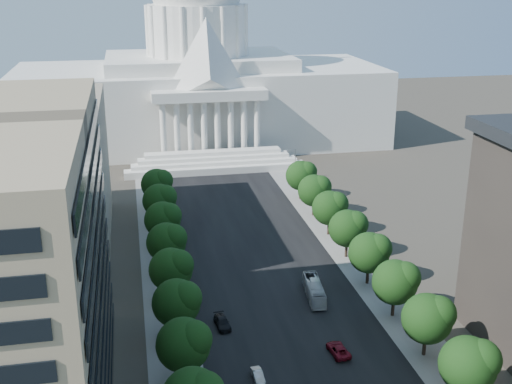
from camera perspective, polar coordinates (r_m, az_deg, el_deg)
road_asphalt at (r=132.90m, az=-0.24°, el=-5.33°), size 30.00×260.00×0.01m
sidewalk_left at (r=130.94m, az=-8.47°, el=-5.94°), size 8.00×260.00×0.02m
sidewalk_right at (r=137.48m, az=7.59°, el=-4.65°), size 8.00×260.00×0.02m
capitol at (r=217.86m, az=-5.09°, el=9.71°), size 120.00×56.00×73.00m
office_block_left_far at (r=137.17m, az=-21.19°, el=0.83°), size 38.00×52.00×30.00m
tree_l_d at (r=90.75m, az=-6.26°, el=-13.22°), size 7.79×7.60×9.97m
tree_l_e at (r=101.11m, az=-6.90°, el=-9.65°), size 7.79×7.60×9.97m
tree_l_f at (r=111.79m, az=-7.41°, el=-6.75°), size 7.79×7.60×9.97m
tree_l_g at (r=122.72m, az=-7.82°, el=-4.36°), size 7.79×7.60×9.97m
tree_l_h at (r=133.83m, az=-8.17°, el=-2.36°), size 7.79×7.60×9.97m
tree_l_i at (r=145.08m, az=-8.46°, el=-0.67°), size 7.79×7.60×9.97m
tree_l_j at (r=156.45m, az=-8.71°, el=0.77°), size 7.79×7.60×9.97m
tree_r_c at (r=90.69m, az=18.58°, el=-14.23°), size 7.79×7.60×9.97m
tree_r_d at (r=99.61m, az=15.20°, el=-10.70°), size 7.79×7.60×9.97m
tree_r_e at (r=109.13m, az=12.46°, el=-7.73°), size 7.79×7.60×9.97m
tree_r_f at (r=119.10m, az=10.19°, el=-5.23°), size 7.79×7.60×9.97m
tree_r_g at (r=129.41m, az=8.30°, el=-3.12°), size 7.79×7.60×9.97m
tree_r_h at (r=139.99m, az=6.69°, el=-1.33°), size 7.79×7.60×9.97m
tree_r_i at (r=150.78m, az=5.32°, el=0.22°), size 7.79×7.60×9.97m
tree_r_j at (r=161.75m, az=4.13°, el=1.55°), size 7.79×7.60×9.97m
streetlight_b at (r=91.18m, az=19.67°, el=-14.65°), size 2.61×0.44×9.00m
streetlight_c at (r=110.17m, az=13.15°, el=-7.88°), size 2.61×0.44×9.00m
streetlight_d at (r=131.19m, az=8.76°, el=-3.13°), size 2.61×0.44×9.00m
streetlight_e at (r=153.41m, az=5.64°, el=0.29°), size 2.61×0.44×9.00m
streetlight_f at (r=176.37m, az=3.32°, el=2.83°), size 2.61×0.44×9.00m
car_silver at (r=94.18m, az=0.17°, el=-16.01°), size 1.57×3.96×1.28m
car_red at (r=100.24m, az=7.31°, el=-13.74°), size 2.91×5.47×1.46m
car_dark_b at (r=106.33m, az=-3.02°, el=-11.53°), size 2.60×5.30×1.48m
city_bus at (r=114.92m, az=5.20°, el=-8.67°), size 3.70×10.99×3.00m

